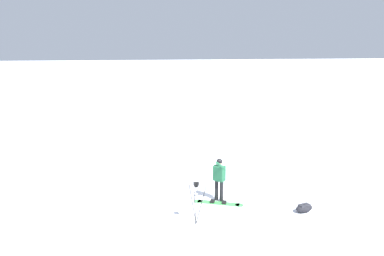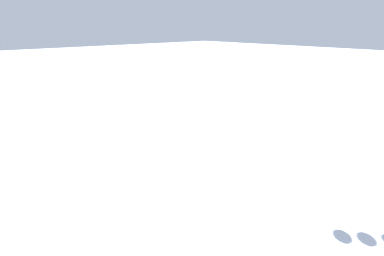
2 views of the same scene
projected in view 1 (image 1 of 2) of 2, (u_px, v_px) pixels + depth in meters
The scene contains 5 objects.
ground_plane at pixel (217, 205), 14.27m from camera, with size 300.00×300.00×0.00m, color white.
snowboarder at pixel (219, 176), 14.49m from camera, with size 0.73×0.50×1.65m.
snowboard at pixel (218, 203), 14.43m from camera, with size 0.94×1.69×0.10m.
gear_bag_large at pixel (304, 208), 13.67m from camera, with size 0.54×0.74×0.28m.
camera_tripod at pixel (196, 194), 12.58m from camera, with size 0.67×0.55×1.42m.
Camera 1 is at (13.00, -3.39, 5.64)m, focal length 37.04 mm.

